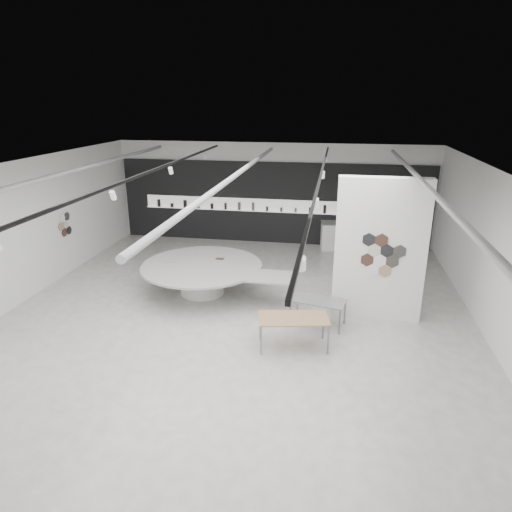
% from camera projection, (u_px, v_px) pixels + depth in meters
% --- Properties ---
extents(room, '(12.02, 14.02, 3.82)m').
position_uv_depth(room, '(228.00, 244.00, 10.77)').
color(room, beige).
rests_on(room, ground).
extents(back_wall_display, '(11.80, 0.27, 3.10)m').
position_uv_depth(back_wall_display, '(270.00, 203.00, 17.39)').
color(back_wall_display, black).
rests_on(back_wall_display, ground).
extents(partition_column, '(2.20, 0.38, 3.60)m').
position_uv_depth(partition_column, '(380.00, 250.00, 11.20)').
color(partition_column, white).
rests_on(partition_column, ground).
extents(display_island, '(4.43, 3.51, 0.88)m').
position_uv_depth(display_island, '(204.00, 275.00, 13.01)').
color(display_island, white).
rests_on(display_island, ground).
extents(sample_table_wood, '(1.66, 1.05, 0.72)m').
position_uv_depth(sample_table_wood, '(294.00, 320.00, 10.15)').
color(sample_table_wood, '#A67956').
rests_on(sample_table_wood, ground).
extents(sample_table_stone, '(1.42, 0.93, 0.67)m').
position_uv_depth(sample_table_stone, '(318.00, 302.00, 11.17)').
color(sample_table_stone, slate).
rests_on(sample_table_stone, ground).
extents(kitchen_counter, '(1.87, 0.92, 1.41)m').
position_uv_depth(kitchen_counter, '(345.00, 236.00, 16.90)').
color(kitchen_counter, white).
rests_on(kitchen_counter, ground).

